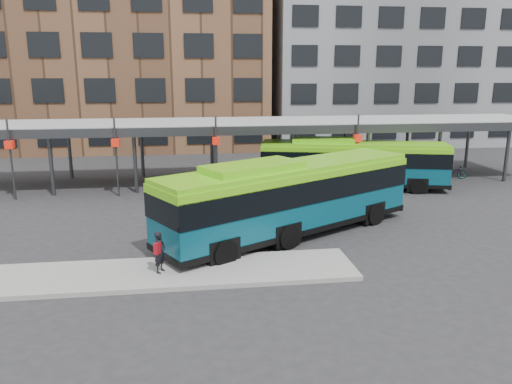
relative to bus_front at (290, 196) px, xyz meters
The scene contains 9 objects.
ground 2.16m from the bus_front, 82.91° to the right, with size 120.00×120.00×0.00m, color #28282B.
boarding_island 6.95m from the bus_front, 143.24° to the right, with size 14.00×3.00×0.18m, color gray.
canopy 12.02m from the bus_front, 89.66° to the left, with size 40.00×6.53×4.80m.
building_brick 33.77m from the bus_front, 107.68° to the left, with size 26.00×14.00×22.00m, color brown.
building_grey 35.86m from the bus_front, 62.51° to the left, with size 24.00×14.00×20.00m, color slate.
bus_front is the anchor object (origin of this frame).
bus_rear 10.73m from the bus_front, 56.38° to the left, with size 12.08×5.33×3.26m.
pedestrian 7.10m from the bus_front, 144.50° to the right, with size 0.59×0.68×1.58m.
bike_rack 16.61m from the bus_front, 40.75° to the left, with size 4.62×1.13×1.00m.
Camera 1 is at (-4.67, -20.75, 7.49)m, focal length 35.00 mm.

